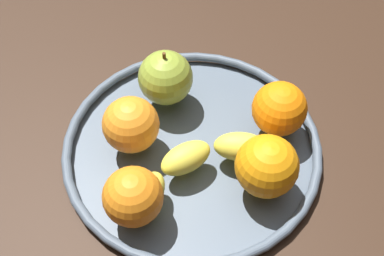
{
  "coord_description": "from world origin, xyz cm",
  "views": [
    {
      "loc": [
        12.12,
        33.77,
        52.33
      ],
      "look_at": [
        0.0,
        0.0,
        4.8
      ],
      "focal_mm": 46.33,
      "sensor_mm": 36.0,
      "label": 1
    }
  ],
  "objects": [
    {
      "name": "orange_back_right",
      "position": [
        6.85,
        -2.61,
        5.27
      ],
      "size": [
        6.94,
        6.94,
        6.94
      ],
      "primitive_type": "sphere",
      "color": "orange",
      "rests_on": "fruit_bowl"
    },
    {
      "name": "orange_back_left",
      "position": [
        -11.0,
        1.14,
        5.23
      ],
      "size": [
        6.85,
        6.85,
        6.85
      ],
      "primitive_type": "sphere",
      "color": "orange",
      "rests_on": "fruit_bowl"
    },
    {
      "name": "apple",
      "position": [
        0.62,
        -8.39,
        5.38
      ],
      "size": [
        7.15,
        7.15,
        7.95
      ],
      "color": "#8FA737",
      "rests_on": "fruit_bowl"
    },
    {
      "name": "orange_front_left",
      "position": [
        -5.92,
        8.35,
        5.45
      ],
      "size": [
        7.3,
        7.3,
        7.3
      ],
      "primitive_type": "sphere",
      "color": "orange",
      "rests_on": "fruit_bowl"
    },
    {
      "name": "fruit_bowl",
      "position": [
        0.0,
        0.0,
        0.92
      ],
      "size": [
        32.66,
        32.66,
        1.8
      ],
      "color": "#4C5967",
      "rests_on": "ground_plane"
    },
    {
      "name": "ground_plane",
      "position": [
        0.0,
        0.0,
        -2.0
      ],
      "size": [
        118.76,
        118.76,
        4.0
      ],
      "primitive_type": "cube",
      "color": "#322015"
    },
    {
      "name": "orange_center",
      "position": [
        9.25,
        6.86,
        5.16
      ],
      "size": [
        6.72,
        6.72,
        6.72
      ],
      "primitive_type": "sphere",
      "color": "orange",
      "rests_on": "fruit_bowl"
    },
    {
      "name": "banana",
      "position": [
        1.98,
        4.59,
        3.56
      ],
      "size": [
        19.86,
        9.47,
        3.53
      ],
      "rotation": [
        0.0,
        0.0,
        0.21
      ],
      "color": "yellow",
      "rests_on": "fruit_bowl"
    }
  ]
}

